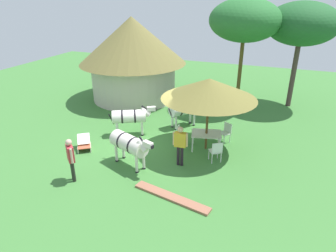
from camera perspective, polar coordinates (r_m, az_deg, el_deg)
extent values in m
plane|color=#3E7936|center=(13.45, -3.81, -3.73)|extent=(36.00, 36.00, 0.00)
cylinder|color=beige|center=(19.28, -6.48, 8.54)|extent=(5.17, 5.17, 2.28)
cone|color=olive|center=(18.77, -6.85, 15.91)|extent=(6.52, 6.52, 2.73)
cylinder|color=brown|center=(12.79, 7.43, 0.33)|extent=(0.10, 0.10, 2.32)
cone|color=olive|center=(12.24, 7.83, 7.08)|extent=(3.92, 3.92, 0.83)
cube|color=silver|center=(12.97, 7.33, -1.44)|extent=(1.45, 1.19, 0.04)
cylinder|color=silver|center=(13.48, 4.82, -2.02)|extent=(0.06, 0.06, 0.70)
cylinder|color=silver|center=(13.51, 9.69, -2.26)|extent=(0.06, 0.06, 0.70)
cylinder|color=silver|center=(12.79, 4.67, -3.56)|extent=(0.06, 0.06, 0.70)
cylinder|color=silver|center=(12.81, 9.80, -3.81)|extent=(0.06, 0.06, 0.70)
cube|color=silver|center=(13.28, 2.67, -1.91)|extent=(0.45, 0.47, 0.04)
cube|color=silver|center=(13.23, 1.90, -0.93)|extent=(0.07, 0.44, 0.45)
cylinder|color=silver|center=(13.51, 3.60, -2.52)|extent=(0.04, 0.04, 0.45)
cylinder|color=silver|center=(13.18, 3.21, -3.23)|extent=(0.04, 0.04, 0.45)
cylinder|color=silver|center=(13.59, 2.12, -2.32)|extent=(0.04, 0.04, 0.45)
cylinder|color=silver|center=(13.26, 1.69, -3.03)|extent=(0.04, 0.04, 0.45)
cube|color=white|center=(12.20, 8.97, -4.72)|extent=(0.60, 0.59, 0.04)
cube|color=white|center=(11.94, 9.37, -4.20)|extent=(0.39, 0.28, 0.45)
cylinder|color=white|center=(12.39, 7.78, -5.35)|extent=(0.04, 0.04, 0.45)
cylinder|color=white|center=(12.52, 9.42, -5.14)|extent=(0.04, 0.04, 0.45)
cylinder|color=white|center=(12.10, 8.37, -6.16)|extent=(0.04, 0.04, 0.45)
cylinder|color=white|center=(12.23, 10.04, -5.93)|extent=(0.04, 0.04, 0.45)
cube|color=silver|center=(13.76, 10.69, -1.35)|extent=(0.60, 0.60, 0.04)
cube|color=silver|center=(13.80, 11.33, -0.31)|extent=(0.38, 0.28, 0.45)
cylinder|color=silver|center=(13.63, 10.62, -2.67)|extent=(0.04, 0.04, 0.45)
cylinder|color=silver|center=(13.87, 9.54, -2.09)|extent=(0.04, 0.04, 0.45)
cylinder|color=silver|center=(13.86, 11.70, -2.29)|extent=(0.04, 0.04, 0.45)
cylinder|color=silver|center=(14.10, 10.61, -1.72)|extent=(0.04, 0.04, 0.45)
cylinder|color=black|center=(11.82, 1.95, -5.62)|extent=(0.12, 0.12, 0.83)
cylinder|color=black|center=(11.79, 2.65, -5.72)|extent=(0.12, 0.12, 0.83)
cube|color=gold|center=(11.47, 2.36, -2.60)|extent=(0.47, 0.25, 0.59)
cylinder|color=#E2B489|center=(11.51, 1.13, -2.37)|extent=(0.09, 0.09, 0.55)
cylinder|color=#E2B489|center=(11.41, 3.60, -2.68)|extent=(0.09, 0.09, 0.55)
sphere|color=#E2B489|center=(11.28, 2.39, -0.67)|extent=(0.22, 0.22, 0.22)
cylinder|color=black|center=(11.47, -17.72, -7.88)|extent=(0.12, 0.12, 0.83)
cylinder|color=black|center=(11.35, -17.58, -8.24)|extent=(0.12, 0.12, 0.83)
cube|color=#B52F38|center=(11.06, -18.11, -4.95)|extent=(0.47, 0.45, 0.59)
cylinder|color=#D4A895|center=(11.28, -18.34, -4.30)|extent=(0.09, 0.09, 0.55)
cylinder|color=#D4A895|center=(10.83, -17.88, -5.46)|extent=(0.09, 0.09, 0.55)
sphere|color=#D4A895|center=(10.87, -18.39, -2.98)|extent=(0.22, 0.22, 0.22)
cube|color=#BF5639|center=(13.41, -15.67, -3.69)|extent=(0.74, 0.75, 0.03)
cube|color=white|center=(13.56, -15.77, -2.35)|extent=(0.75, 0.75, 0.29)
cube|color=beige|center=(13.50, -14.52, -3.88)|extent=(0.38, 0.52, 0.22)
cube|color=beige|center=(13.53, -16.72, -4.10)|extent=(0.38, 0.52, 0.22)
cylinder|color=silver|center=(14.97, 2.98, 3.38)|extent=(1.39, 1.50, 0.65)
cylinder|color=black|center=(14.83, 2.06, 3.19)|extent=(0.56, 0.48, 0.66)
cylinder|color=black|center=(15.10, 3.79, 3.54)|extent=(0.56, 0.48, 0.66)
cylinder|color=silver|center=(15.27, 5.23, 4.46)|extent=(0.56, 0.60, 0.50)
cube|color=silver|center=(15.37, 6.12, 5.19)|extent=(0.39, 0.42, 0.20)
cube|color=black|center=(15.48, 6.66, 5.18)|extent=(0.17, 0.17, 0.12)
cube|color=black|center=(15.21, 5.26, 5.17)|extent=(0.26, 0.31, 0.28)
cylinder|color=silver|center=(15.60, 4.24, 1.82)|extent=(0.11, 0.11, 0.73)
cylinder|color=black|center=(15.73, 4.20, 0.69)|extent=(0.13, 0.13, 0.06)
cylinder|color=silver|center=(15.33, 4.97, 1.38)|extent=(0.11, 0.11, 0.73)
cylinder|color=black|center=(15.47, 4.93, 0.23)|extent=(0.13, 0.13, 0.06)
cylinder|color=silver|center=(15.08, 0.85, 1.07)|extent=(0.11, 0.11, 0.73)
cylinder|color=black|center=(15.21, 0.84, -0.10)|extent=(0.13, 0.13, 0.06)
cylinder|color=silver|center=(14.80, 1.55, 0.60)|extent=(0.11, 0.11, 0.73)
cylinder|color=black|center=(14.93, 1.53, -0.59)|extent=(0.13, 0.13, 0.06)
cylinder|color=black|center=(14.64, 0.47, 2.50)|extent=(0.19, 0.21, 0.53)
cylinder|color=silver|center=(11.62, -7.44, -3.29)|extent=(1.73, 1.20, 0.66)
cylinder|color=black|center=(11.85, -8.44, -2.79)|extent=(0.32, 0.65, 0.67)
cylinder|color=black|center=(11.42, -6.51, -3.75)|extent=(0.32, 0.65, 0.67)
cylinder|color=silver|center=(11.00, -4.80, -3.78)|extent=(0.61, 0.47, 0.50)
cube|color=silver|center=(10.74, -3.81, -3.51)|extent=(0.44, 0.32, 0.20)
cube|color=black|center=(10.64, -3.14, -3.96)|extent=(0.16, 0.16, 0.12)
cube|color=black|center=(10.91, -4.83, -2.86)|extent=(0.36, 0.17, 0.28)
cylinder|color=silver|center=(11.61, -4.65, -6.60)|extent=(0.11, 0.11, 0.72)
cylinder|color=black|center=(11.78, -4.60, -7.97)|extent=(0.13, 0.13, 0.06)
cylinder|color=silver|center=(11.41, -5.99, -7.26)|extent=(0.11, 0.11, 0.72)
cylinder|color=black|center=(11.58, -5.92, -8.65)|extent=(0.13, 0.13, 0.06)
cylinder|color=silver|center=(12.43, -8.47, -4.59)|extent=(0.11, 0.11, 0.72)
cylinder|color=black|center=(12.59, -8.38, -5.90)|extent=(0.13, 0.13, 0.06)
cylinder|color=silver|center=(12.24, -9.79, -5.17)|extent=(0.11, 0.11, 0.72)
cylinder|color=black|center=(12.40, -9.68, -6.49)|extent=(0.13, 0.13, 0.06)
cylinder|color=black|center=(12.27, -9.98, -2.43)|extent=(0.24, 0.13, 0.53)
cylinder|color=silver|center=(14.18, -7.44, 1.83)|extent=(1.66, 1.27, 0.61)
cylinder|color=black|center=(14.19, -8.70, 1.77)|extent=(0.36, 0.59, 0.62)
cylinder|color=black|center=(14.17, -6.31, 1.88)|extent=(0.36, 0.59, 0.62)
cylinder|color=silver|center=(14.11, -4.33, 2.65)|extent=(0.59, 0.49, 0.48)
cube|color=silver|center=(14.07, -3.21, 3.31)|extent=(0.44, 0.35, 0.20)
cube|color=black|center=(14.09, -2.47, 3.23)|extent=(0.16, 0.16, 0.12)
cube|color=black|center=(14.04, -4.35, 3.41)|extent=(0.34, 0.21, 0.28)
cylinder|color=silver|center=(14.56, -5.00, 0.05)|extent=(0.11, 0.11, 0.71)
cylinder|color=black|center=(14.69, -4.95, -1.11)|extent=(0.13, 0.13, 0.06)
cylinder|color=silver|center=(14.25, -4.95, -0.49)|extent=(0.11, 0.11, 0.71)
cylinder|color=black|center=(14.39, -4.90, -1.67)|extent=(0.13, 0.13, 0.06)
cylinder|color=silver|center=(14.59, -9.64, -0.16)|extent=(0.11, 0.11, 0.71)
cylinder|color=black|center=(14.72, -9.55, -1.32)|extent=(0.13, 0.13, 0.06)
cylinder|color=silver|center=(14.28, -9.69, -0.72)|extent=(0.11, 0.11, 0.71)
cylinder|color=black|center=(14.42, -9.60, -1.89)|extent=(0.13, 0.13, 0.06)
cylinder|color=black|center=(14.26, -10.74, 1.29)|extent=(0.23, 0.15, 0.53)
cylinder|color=brown|center=(17.92, 13.44, 9.43)|extent=(0.21, 0.21, 3.84)
ellipsoid|color=#27692E|center=(17.43, 14.43, 18.92)|extent=(3.84, 3.84, 2.30)
cylinder|color=#4D3935|center=(19.04, 22.68, 8.75)|extent=(0.28, 0.28, 3.63)
ellipsoid|color=#205929|center=(18.57, 24.16, 17.34)|extent=(3.92, 3.92, 2.35)
cube|color=#9E634A|center=(10.25, 0.66, -13.37)|extent=(2.82, 0.91, 0.08)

